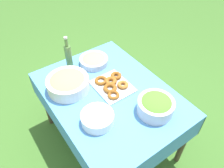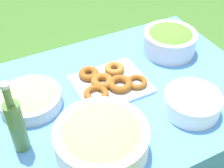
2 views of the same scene
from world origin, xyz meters
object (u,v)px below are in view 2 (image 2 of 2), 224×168
Objects in this scene: pasta_bowl at (30,98)px; olive_oil_bottle at (16,125)px; plate_stack at (192,103)px; salad_bowl at (170,40)px; bread_bowl at (101,138)px; donut_platter at (110,82)px.

olive_oil_bottle is at bearing -114.48° from pasta_bowl.
olive_oil_bottle is (-0.70, 0.14, 0.08)m from plate_stack.
olive_oil_bottle is at bearing -162.38° from salad_bowl.
bread_bowl reaches higher than pasta_bowl.
bread_bowl is at bearing -29.63° from olive_oil_bottle.
pasta_bowl is at bearing 150.28° from plate_stack.
olive_oil_bottle is at bearing 168.94° from plate_stack.
pasta_bowl is 0.77× the size of bread_bowl.
bread_bowl is (-0.19, -0.32, 0.05)m from donut_platter.
pasta_bowl is at bearing 115.42° from bread_bowl.
olive_oil_bottle reaches higher than donut_platter.
plate_stack is 0.44m from bread_bowl.
salad_bowl is 1.15× the size of plate_stack.
pasta_bowl is 0.40m from bread_bowl.
plate_stack is 0.72m from olive_oil_bottle.
salad_bowl is 0.79× the size of bread_bowl.
plate_stack is at bearing -51.42° from donut_platter.
bread_bowl is (-0.61, -0.43, -0.00)m from salad_bowl.
bread_bowl is at bearing -178.09° from plate_stack.
bread_bowl is (-0.44, -0.01, 0.03)m from plate_stack.
plate_stack is at bearing 1.91° from bread_bowl.
bread_bowl is (0.17, -0.36, 0.03)m from pasta_bowl.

